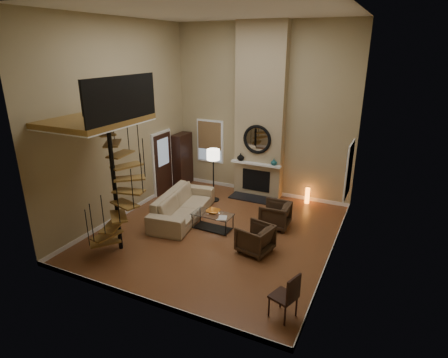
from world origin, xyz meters
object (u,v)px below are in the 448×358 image
at_px(coffee_table, 212,219).
at_px(accent_lamp, 307,196).
at_px(armchair_far, 258,239).
at_px(armchair_near, 278,215).
at_px(side_chair, 287,295).
at_px(hutch, 182,159).
at_px(sofa, 183,205).
at_px(floor_lamp, 213,159).

bearing_deg(coffee_table, accent_lamp, 56.58).
xyz_separation_m(armchair_far, coffee_table, (-1.55, 0.63, -0.07)).
height_order(armchair_near, side_chair, side_chair).
relative_size(hutch, sofa, 0.69).
bearing_deg(armchair_near, side_chair, 17.60).
height_order(armchair_far, coffee_table, armchair_far).
distance_m(hutch, floor_lamp, 1.94).
relative_size(accent_lamp, side_chair, 0.54).
height_order(armchair_near, armchair_far, armchair_near).
height_order(hutch, side_chair, hutch).
xyz_separation_m(armchair_near, coffee_table, (-1.58, -0.88, -0.07)).
xyz_separation_m(sofa, armchair_near, (2.69, 0.62, -0.04)).
bearing_deg(hutch, floor_lamp, -26.71).
height_order(floor_lamp, accent_lamp, floor_lamp).
distance_m(coffee_table, accent_lamp, 3.48).
height_order(hutch, floor_lamp, hutch).
bearing_deg(floor_lamp, side_chair, -49.54).
relative_size(armchair_near, coffee_table, 0.70).
relative_size(sofa, coffee_table, 2.38).
xyz_separation_m(armchair_far, accent_lamp, (0.36, 3.54, -0.10)).
relative_size(armchair_far, floor_lamp, 0.45).
xyz_separation_m(coffee_table, floor_lamp, (-0.89, 1.81, 1.13)).
distance_m(coffee_table, side_chair, 3.87).
relative_size(armchair_far, accent_lamp, 1.52).
relative_size(coffee_table, side_chair, 1.19).
relative_size(coffee_table, accent_lamp, 2.21).
height_order(armchair_far, side_chair, side_chair).
distance_m(sofa, side_chair, 4.89).
xyz_separation_m(hutch, floor_lamp, (1.68, -0.85, 0.46)).
bearing_deg(side_chair, accent_lamp, 99.77).
xyz_separation_m(hutch, side_chair, (5.44, -5.25, -0.42)).
bearing_deg(armchair_near, floor_lamp, -113.36).
bearing_deg(hutch, coffee_table, -45.89).
height_order(floor_lamp, side_chair, floor_lamp).
relative_size(armchair_near, side_chair, 0.83).
distance_m(armchair_near, floor_lamp, 2.84).
height_order(sofa, armchair_far, sofa).
xyz_separation_m(accent_lamp, side_chair, (0.95, -5.50, 0.28)).
height_order(sofa, floor_lamp, floor_lamp).
bearing_deg(armchair_far, armchair_near, -168.73).
bearing_deg(sofa, floor_lamp, -16.30).
bearing_deg(coffee_table, sofa, 166.80).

